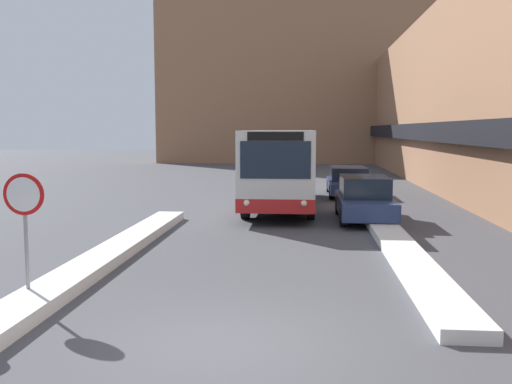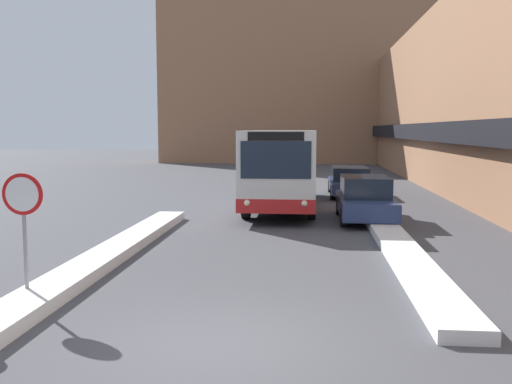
{
  "view_description": "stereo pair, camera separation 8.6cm",
  "coord_description": "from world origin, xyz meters",
  "px_view_note": "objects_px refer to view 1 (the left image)",
  "views": [
    {
      "loc": [
        1.16,
        -7.93,
        3.15
      ],
      "look_at": [
        -0.22,
        7.83,
        1.42
      ],
      "focal_mm": 40.0,
      "sensor_mm": 36.0,
      "label": 1
    },
    {
      "loc": [
        1.24,
        -7.92,
        3.15
      ],
      "look_at": [
        -0.22,
        7.83,
        1.42
      ],
      "focal_mm": 40.0,
      "sensor_mm": 36.0,
      "label": 2
    }
  ],
  "objects_px": {
    "stop_sign": "(24,209)",
    "city_bus": "(282,165)",
    "parked_car_front": "(364,199)",
    "parked_car_middle": "(348,181)"
  },
  "relations": [
    {
      "from": "parked_car_front",
      "to": "stop_sign",
      "type": "height_order",
      "value": "stop_sign"
    },
    {
      "from": "parked_car_front",
      "to": "city_bus",
      "type": "bearing_deg",
      "value": 133.78
    },
    {
      "from": "parked_car_middle",
      "to": "stop_sign",
      "type": "xyz_separation_m",
      "value": [
        -7.09,
        -17.79,
        1.03
      ]
    },
    {
      "from": "parked_car_front",
      "to": "stop_sign",
      "type": "relative_size",
      "value": 1.87
    },
    {
      "from": "parked_car_front",
      "to": "parked_car_middle",
      "type": "relative_size",
      "value": 0.91
    },
    {
      "from": "city_bus",
      "to": "parked_car_middle",
      "type": "bearing_deg",
      "value": 56.03
    },
    {
      "from": "city_bus",
      "to": "parked_car_middle",
      "type": "height_order",
      "value": "city_bus"
    },
    {
      "from": "parked_car_front",
      "to": "parked_car_middle",
      "type": "xyz_separation_m",
      "value": [
        0.0,
        7.61,
        -0.07
      ]
    },
    {
      "from": "parked_car_front",
      "to": "parked_car_middle",
      "type": "height_order",
      "value": "parked_car_front"
    },
    {
      "from": "stop_sign",
      "to": "city_bus",
      "type": "bearing_deg",
      "value": 72.96
    }
  ]
}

